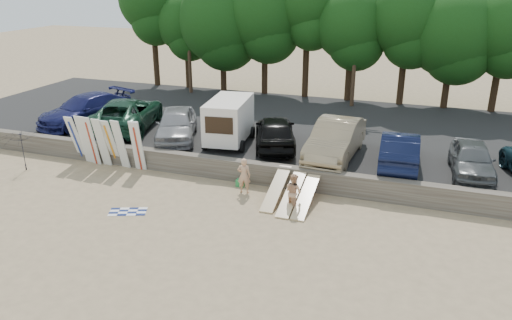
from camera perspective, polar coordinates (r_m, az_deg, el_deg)
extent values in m
plane|color=tan|center=(20.48, -2.15, -5.81)|extent=(120.00, 120.00, 0.00)
cube|color=#6B6356|center=(22.84, 0.59, -1.53)|extent=(44.00, 0.50, 1.00)
cube|color=#282828|center=(29.68, 5.29, 3.37)|extent=(44.00, 14.50, 0.70)
cylinder|color=#382616|center=(40.65, -11.39, 11.45)|extent=(0.44, 0.44, 4.40)
sphere|color=#164E18|center=(40.22, -11.83, 17.49)|extent=(4.95, 4.95, 4.95)
cylinder|color=#382616|center=(39.50, -7.76, 10.63)|extent=(0.44, 0.44, 3.35)
sphere|color=#164E18|center=(39.07, -8.00, 15.37)|extent=(4.55, 4.55, 4.55)
cylinder|color=#382616|center=(38.06, -3.75, 10.50)|extent=(0.44, 0.44, 3.48)
sphere|color=#164E18|center=(37.61, -3.88, 15.60)|extent=(6.35, 6.35, 6.35)
cylinder|color=#382616|center=(37.07, 1.00, 10.59)|extent=(0.44, 0.44, 3.90)
sphere|color=#164E18|center=(36.59, 1.04, 16.48)|extent=(5.83, 5.83, 5.83)
cylinder|color=#382616|center=(36.18, 5.71, 10.64)|extent=(0.44, 0.44, 4.39)
sphere|color=#164E18|center=(35.70, 5.96, 17.44)|extent=(4.49, 4.49, 4.49)
cylinder|color=#382616|center=(35.64, 10.55, 9.54)|extent=(0.44, 0.44, 3.53)
sphere|color=#164E18|center=(35.16, 10.93, 15.07)|extent=(5.07, 5.07, 5.07)
cylinder|color=#382616|center=(35.27, 16.34, 9.21)|extent=(0.44, 0.44, 3.84)
sphere|color=#164E18|center=(34.78, 16.98, 15.27)|extent=(5.12, 5.12, 5.12)
cylinder|color=#382616|center=(35.29, 20.95, 8.25)|extent=(0.44, 0.44, 3.32)
sphere|color=#164E18|center=(34.82, 21.65, 13.45)|extent=(5.78, 5.78, 5.78)
cylinder|color=#382616|center=(35.47, 25.68, 7.86)|extent=(0.44, 0.44, 3.59)
sphere|color=#164E18|center=(34.98, 26.58, 13.45)|extent=(5.03, 5.03, 5.03)
cylinder|color=#473321|center=(37.26, -7.75, 14.43)|extent=(0.26, 0.26, 9.00)
cylinder|color=#473321|center=(33.60, 11.38, 13.56)|extent=(0.26, 0.26, 9.00)
cube|color=white|center=(25.86, -3.11, 4.73)|extent=(2.31, 3.90, 2.03)
cube|color=black|center=(24.08, -4.26, 3.95)|extent=(1.38, 0.21, 0.83)
cylinder|color=black|center=(25.33, -5.89, 1.85)|extent=(0.26, 0.63, 0.61)
cylinder|color=black|center=(24.83, -1.61, 1.56)|extent=(0.26, 0.63, 0.61)
cylinder|color=black|center=(27.52, -4.37, 3.43)|extent=(0.26, 0.63, 0.61)
cylinder|color=black|center=(27.05, -0.42, 3.19)|extent=(0.26, 0.63, 0.61)
imported|color=#16194D|center=(31.11, -18.89, 5.46)|extent=(3.99, 6.36, 1.72)
imported|color=#143926|center=(29.39, -14.58, 5.14)|extent=(4.55, 6.99, 1.79)
imported|color=gray|center=(26.98, -9.07, 4.07)|extent=(3.73, 5.33, 1.68)
imported|color=black|center=(25.39, 2.21, 3.26)|extent=(3.49, 5.30, 1.68)
imported|color=#95815F|center=(24.27, 9.08, 2.35)|extent=(2.19, 5.58, 1.81)
imported|color=black|center=(23.88, 16.09, 1.19)|extent=(1.92, 4.90, 1.59)
imported|color=#4D5052|center=(23.90, 23.44, 0.11)|extent=(1.99, 4.40, 1.47)
cube|color=white|center=(26.77, -19.87, 2.29)|extent=(0.55, 0.87, 2.50)
cube|color=white|center=(26.42, -19.03, 2.23)|extent=(0.54, 0.61, 2.56)
cube|color=white|center=(26.06, -18.31, 2.07)|extent=(0.56, 0.59, 2.57)
cube|color=white|center=(25.72, -17.23, 1.93)|extent=(0.54, 0.67, 2.55)
cube|color=white|center=(25.60, -16.27, 1.89)|extent=(0.52, 0.86, 2.50)
cube|color=white|center=(25.16, -15.25, 1.73)|extent=(0.58, 0.68, 2.55)
cube|color=white|center=(24.77, -13.45, 1.62)|extent=(0.58, 0.59, 2.57)
cube|color=white|center=(24.66, -13.38, 1.54)|extent=(0.54, 0.60, 2.56)
cube|color=#CFB282|center=(21.27, 2.32, -3.24)|extent=(0.56, 2.86, 1.03)
cube|color=#CFB282|center=(20.88, 4.08, -3.88)|extent=(0.56, 2.89, 0.94)
cube|color=#CFB282|center=(20.77, 5.74, -4.15)|extent=(0.56, 2.91, 0.89)
imported|color=tan|center=(21.78, -1.38, -1.80)|extent=(0.64, 0.48, 1.61)
imported|color=tan|center=(20.31, 4.31, -3.66)|extent=(0.95, 0.90, 1.56)
cube|color=green|center=(22.70, -1.77, -2.61)|extent=(0.38, 0.30, 0.32)
cube|color=#D85119|center=(21.86, 6.02, -3.81)|extent=(0.34, 0.30, 0.22)
plane|color=white|center=(21.03, -14.43, -5.74)|extent=(1.95, 1.95, 0.00)
imported|color=black|center=(26.79, -25.15, 0.95)|extent=(2.52, 2.49, 1.97)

